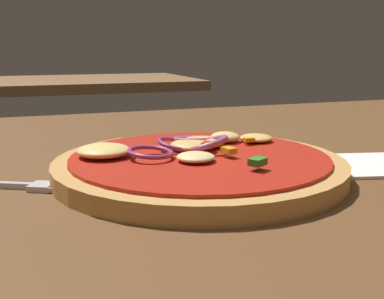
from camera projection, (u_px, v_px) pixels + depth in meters
dining_table at (149, 195)px, 0.42m from camera, size 1.38×0.87×0.03m
pizza at (198, 164)px, 0.43m from camera, size 0.26×0.26×0.04m
fork at (4, 185)px, 0.39m from camera, size 0.16×0.09×0.01m
background_table at (70, 83)px, 1.72m from camera, size 0.89×0.54×0.03m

